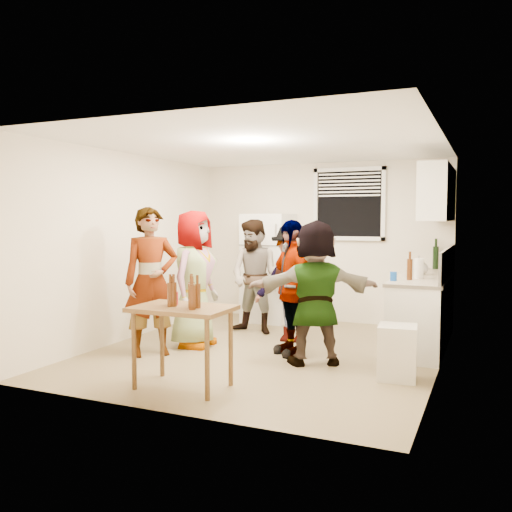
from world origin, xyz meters
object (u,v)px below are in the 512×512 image
at_px(beer_bottle_table, 172,304).
at_px(guest_black, 291,354).
at_px(kettle, 420,275).
at_px(guest_back_left, 255,333).
at_px(wine_bottle, 435,269).
at_px(beer_bottle_counter, 409,280).
at_px(guest_orange, 315,364).
at_px(guest_back_right, 292,341).
at_px(refrigerator, 269,268).
at_px(guest_grey, 194,346).
at_px(guest_stripe, 152,355).
at_px(serving_table, 183,387).
at_px(red_cup, 173,305).
at_px(trash_bin, 397,355).
at_px(blue_cup, 393,281).

distance_m(beer_bottle_table, guest_black, 1.86).
xyz_separation_m(kettle, guest_back_left, (-2.22, -0.26, -0.90)).
distance_m(wine_bottle, beer_bottle_counter, 1.57).
xyz_separation_m(beer_bottle_counter, guest_orange, (-0.90, -0.86, -0.90)).
bearing_deg(guest_black, guest_back_right, 150.73).
relative_size(refrigerator, guest_grey, 0.98).
bearing_deg(kettle, guest_stripe, -144.27).
bearing_deg(beer_bottle_counter, wine_bottle, 84.53).
bearing_deg(serving_table, guest_orange, 55.44).
bearing_deg(beer_bottle_counter, guest_black, -156.71).
bearing_deg(guest_grey, red_cup, -158.35).
bearing_deg(red_cup, refrigerator, 96.71).
bearing_deg(trash_bin, guest_orange, 166.75).
distance_m(red_cup, guest_stripe, 1.46).
bearing_deg(guest_black, beer_bottle_table, -73.37).
height_order(serving_table, guest_back_left, serving_table).
xyz_separation_m(serving_table, guest_back_left, (-0.36, 2.55, 0.00)).
xyz_separation_m(beer_bottle_table, guest_back_left, (-0.18, 2.46, -0.79)).
distance_m(red_cup, guest_grey, 1.79).
height_order(guest_back_left, guest_black, guest_back_left).
xyz_separation_m(kettle, beer_bottle_counter, (-0.05, -0.64, 0.00)).
distance_m(beer_bottle_counter, guest_back_right, 1.77).
relative_size(guest_stripe, guest_black, 1.09).
relative_size(serving_table, guest_orange, 0.58).
height_order(blue_cup, guest_black, blue_cup).
bearing_deg(kettle, beer_bottle_counter, -92.26).
bearing_deg(refrigerator, serving_table, -81.23).
height_order(beer_bottle_counter, guest_stripe, beer_bottle_counter).
xyz_separation_m(refrigerator, kettle, (2.40, -0.67, 0.05)).
distance_m(red_cup, guest_back_right, 2.40).
distance_m(wine_bottle, red_cup, 4.25).
bearing_deg(guest_back_left, blue_cup, -10.03).
height_order(blue_cup, serving_table, blue_cup).
xyz_separation_m(refrigerator, beer_bottle_counter, (2.35, -1.31, 0.05)).
bearing_deg(kettle, serving_table, -121.26).
relative_size(refrigerator, serving_table, 1.82).
distance_m(refrigerator, serving_table, 3.63).
xyz_separation_m(beer_bottle_table, red_cup, (0.04, -0.04, 0.00)).
height_order(red_cup, guest_back_left, red_cup).
distance_m(serving_table, guest_orange, 1.61).
relative_size(blue_cup, beer_bottle_table, 0.53).
relative_size(guest_back_left, guest_orange, 1.00).
relative_size(beer_bottle_table, guest_black, 0.13).
height_order(guest_stripe, guest_black, guest_stripe).
height_order(refrigerator, beer_bottle_table, refrigerator).
bearing_deg(blue_cup, guest_grey, -168.70).
relative_size(trash_bin, guest_grey, 0.32).
relative_size(red_cup, guest_back_right, 0.08).
height_order(kettle, guest_orange, kettle).
bearing_deg(guest_orange, blue_cup, -164.88).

